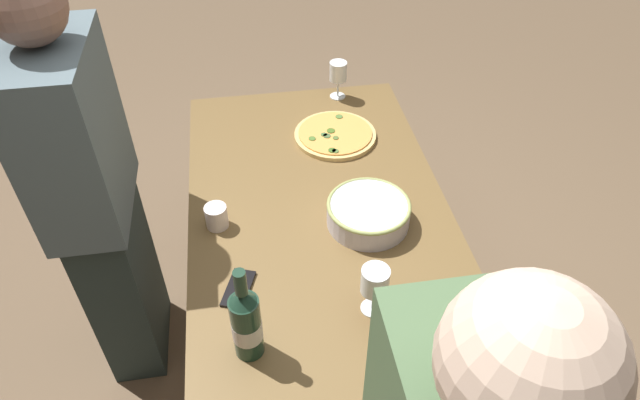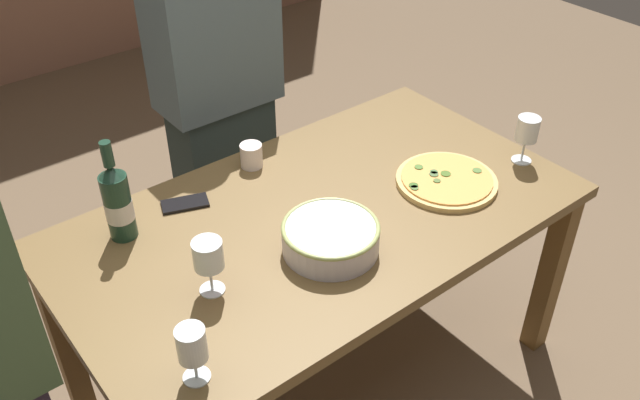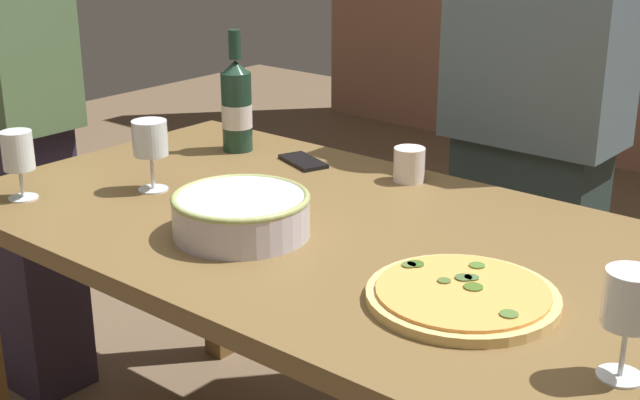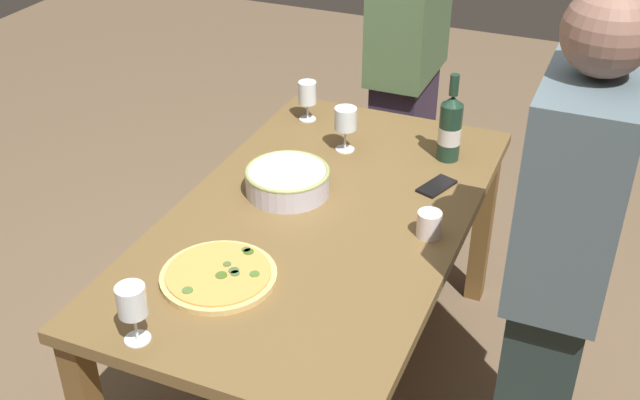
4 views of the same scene
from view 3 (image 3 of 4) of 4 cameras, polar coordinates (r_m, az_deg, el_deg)
dining_table at (r=1.87m, az=0.00°, el=-4.16°), size 1.60×0.90×0.75m
pizza at (r=1.51m, az=9.25°, el=-6.15°), size 0.33×0.33×0.03m
serving_bowl at (r=1.77m, az=-5.15°, el=-0.83°), size 0.28×0.28×0.09m
wine_bottle at (r=2.33m, az=-5.44°, el=6.15°), size 0.08×0.08×0.32m
wine_glass_near_pizza at (r=2.04m, az=-10.98°, el=3.74°), size 0.08×0.08×0.17m
wine_glass_by_bottle at (r=1.30m, az=19.48°, el=-6.27°), size 0.08×0.08×0.17m
wine_glass_far_left at (r=2.06m, az=-19.03°, el=2.81°), size 0.07×0.07×0.16m
cup_amber at (r=2.10m, az=5.82°, el=2.31°), size 0.07×0.07×0.08m
cell_phone at (r=2.23m, az=-1.11°, el=2.53°), size 0.16×0.12×0.01m
person_host at (r=2.59m, az=-19.96°, el=5.19°), size 0.45×0.24×1.62m
person_guest_left at (r=2.37m, az=13.67°, el=4.15°), size 0.45×0.24×1.59m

